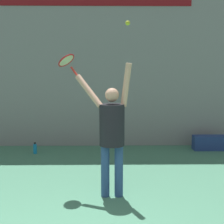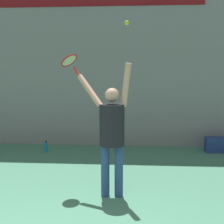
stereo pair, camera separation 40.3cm
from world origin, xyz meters
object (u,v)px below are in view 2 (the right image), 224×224
object	(u,v)px
water_bottle	(46,147)
equipment_bag	(223,145)
tennis_racket	(70,61)
tennis_ball	(127,23)
tennis_player	(112,129)

from	to	relation	value
water_bottle	equipment_bag	xyz separation A→B (m)	(4.22, 0.29, 0.06)
tennis_racket	water_bottle	distance (m)	3.10
tennis_racket	water_bottle	bearing A→B (deg)	116.15
tennis_racket	tennis_ball	distance (m)	1.18
tennis_player	tennis_ball	size ratio (longest dim) A/B	31.21
tennis_racket	tennis_ball	world-z (taller)	tennis_ball
tennis_racket	equipment_bag	distance (m)	4.43
tennis_player	water_bottle	distance (m)	3.24
tennis_player	equipment_bag	xyz separation A→B (m)	(2.45, 2.85, -0.87)
tennis_player	water_bottle	bearing A→B (deg)	124.66
tennis_player	water_bottle	world-z (taller)	tennis_player
tennis_ball	water_bottle	xyz separation A→B (m)	(-1.99, 2.70, -2.46)
water_bottle	equipment_bag	distance (m)	4.23
tennis_racket	equipment_bag	world-z (taller)	tennis_racket
tennis_racket	tennis_player	bearing A→B (deg)	-28.84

